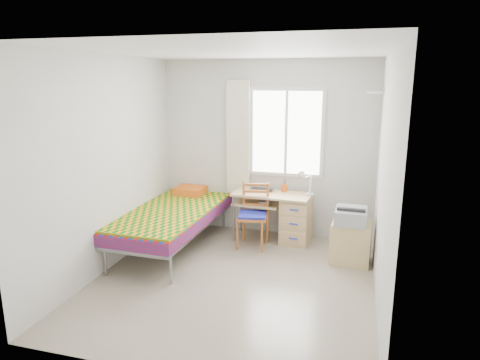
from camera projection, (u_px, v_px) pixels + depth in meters
name	position (u px, v px, depth m)	size (l,w,h in m)	color
floor	(234.00, 280.00, 5.06)	(3.50, 3.50, 0.00)	#BCAD93
ceiling	(233.00, 51.00, 4.46)	(3.50, 3.50, 0.00)	white
wall_back	(266.00, 149.00, 6.40)	(3.20, 3.20, 0.00)	silver
wall_left	(107.00, 165.00, 5.17)	(3.50, 3.50, 0.00)	silver
wall_right	(384.00, 182.00, 4.34)	(3.50, 3.50, 0.00)	silver
window	(286.00, 133.00, 6.24)	(1.10, 0.04, 1.30)	white
curtain	(238.00, 138.00, 6.41)	(0.35, 0.05, 1.70)	#F4E8C9
floating_shelf	(375.00, 92.00, 5.49)	(0.20, 0.32, 0.03)	white
bed	(174.00, 214.00, 5.98)	(1.12, 2.27, 0.97)	gray
desk	(291.00, 216.00, 6.18)	(1.16, 0.60, 0.70)	tan
chair	(254.00, 211.00, 5.99)	(0.45, 0.45, 0.91)	#A1561F
cabinet	(350.00, 242.00, 5.50)	(0.52, 0.46, 0.53)	tan
printer	(351.00, 215.00, 5.41)	(0.40, 0.46, 0.19)	#AAADB3
laptop	(261.00, 190.00, 6.31)	(0.34, 0.22, 0.03)	black
pen_cup	(284.00, 188.00, 6.29)	(0.08, 0.08, 0.10)	orange
task_lamp	(305.00, 181.00, 5.93)	(0.22, 0.31, 0.38)	white
book	(261.00, 201.00, 6.21)	(0.16, 0.21, 0.02)	gray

